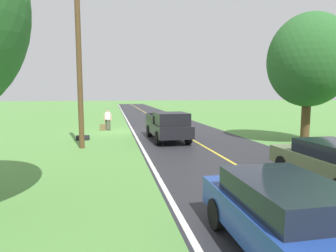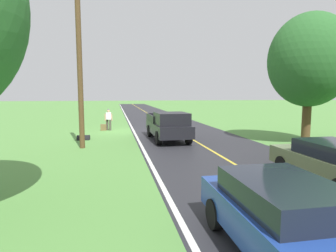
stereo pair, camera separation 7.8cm
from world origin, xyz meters
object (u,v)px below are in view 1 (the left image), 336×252
at_px(suitcase_carried, 103,127).
at_px(tree_far_side_near, 309,61).
at_px(sedan_ahead_same_lane, 291,219).
at_px(pickup_truck_passing, 168,125).
at_px(sedan_mid_oncoming, 333,162).
at_px(hitchhiker_walking, 108,118).
at_px(utility_pole_roadside, 79,68).

height_order(suitcase_carried, tree_far_side_near, tree_far_side_near).
bearing_deg(sedan_ahead_same_lane, pickup_truck_passing, -91.60).
bearing_deg(sedan_mid_oncoming, sedan_ahead_same_lane, 41.76).
xyz_separation_m(sedan_ahead_same_lane, sedan_mid_oncoming, (-3.95, -3.53, 0.00)).
relative_size(tree_far_side_near, sedan_ahead_same_lane, 1.72).
relative_size(suitcase_carried, sedan_mid_oncoming, 0.12).
distance_m(suitcase_carried, sedan_ahead_same_lane, 19.26).
relative_size(hitchhiker_walking, sedan_mid_oncoming, 0.40).
bearing_deg(suitcase_carried, utility_pole_roadside, -10.92).
xyz_separation_m(hitchhiker_walking, sedan_ahead_same_lane, (-3.46, 18.98, -0.23)).
height_order(pickup_truck_passing, utility_pole_roadside, utility_pole_roadside).
xyz_separation_m(hitchhiker_walking, suitcase_carried, (0.41, 0.11, -0.73)).
height_order(pickup_truck_passing, tree_far_side_near, tree_far_side_near).
bearing_deg(sedan_mid_oncoming, suitcase_carried, -62.99).
relative_size(hitchhiker_walking, tree_far_side_near, 0.23).
relative_size(hitchhiker_walking, pickup_truck_passing, 0.32).
bearing_deg(tree_far_side_near, suitcase_carried, -34.24).
xyz_separation_m(pickup_truck_passing, tree_far_side_near, (-7.87, 2.49, 3.90)).
relative_size(sedan_ahead_same_lane, utility_pole_roadside, 0.52).
xyz_separation_m(tree_far_side_near, utility_pole_roadside, (12.96, -0.91, -0.59)).
distance_m(pickup_truck_passing, sedan_ahead_same_lane, 13.12).
bearing_deg(sedan_ahead_same_lane, hitchhiker_walking, -79.68).
xyz_separation_m(tree_far_side_near, sedan_mid_oncoming, (4.29, 7.10, -4.11)).
bearing_deg(sedan_ahead_same_lane, tree_far_side_near, -127.79).
bearing_deg(suitcase_carried, pickup_truck_passing, 32.09).
xyz_separation_m(tree_far_side_near, sedan_ahead_same_lane, (8.24, 10.62, -4.11)).
relative_size(sedan_ahead_same_lane, sedan_mid_oncoming, 1.00).
relative_size(pickup_truck_passing, utility_pole_roadside, 0.64).
xyz_separation_m(hitchhiker_walking, pickup_truck_passing, (-3.82, 5.86, -0.01)).
xyz_separation_m(hitchhiker_walking, sedan_mid_oncoming, (-7.41, 15.45, -0.23)).
bearing_deg(pickup_truck_passing, sedan_mid_oncoming, 110.49).
relative_size(suitcase_carried, pickup_truck_passing, 0.09).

